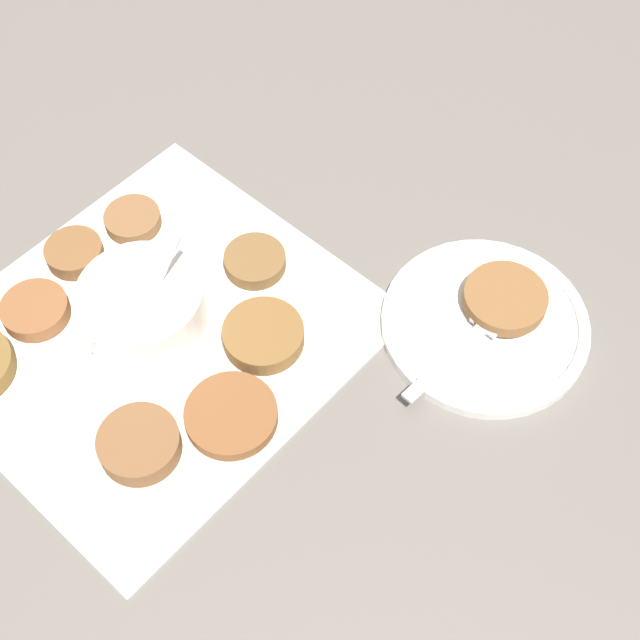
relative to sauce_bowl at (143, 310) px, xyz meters
The scene contains 13 objects.
ground_plane 0.05m from the sauce_bowl, 108.21° to the left, with size 4.00×4.00×0.00m, color #605B56.
napkin 0.03m from the sauce_bowl, 76.46° to the left, with size 0.38×0.35×0.00m.
sauce_bowl is the anchor object (origin of this frame).
fritter_0 0.11m from the sauce_bowl, 56.62° to the right, with size 0.06×0.06×0.02m.
fritter_1 0.13m from the sauce_bowl, 42.87° to the left, with size 0.07×0.07×0.02m.
fritter_2 0.13m from the sauce_bowl, 79.39° to the left, with size 0.08×0.08×0.01m.
fritter_3 0.11m from the sauce_bowl, 94.37° to the right, with size 0.06×0.06×0.02m.
fritter_4 0.12m from the sauce_bowl, 164.69° to the left, with size 0.06×0.06×0.01m.
fritter_5 0.12m from the sauce_bowl, 128.91° to the right, with size 0.06×0.06×0.01m.
fritter_7 0.11m from the sauce_bowl, 119.12° to the left, with size 0.07×0.07×0.02m.
serving_plate 0.32m from the sauce_bowl, 128.42° to the left, with size 0.19×0.19×0.02m.
fritter_on_plate 0.33m from the sauce_bowl, 131.36° to the left, with size 0.08×0.08×0.01m.
fork 0.31m from the sauce_bowl, 125.75° to the left, with size 0.17×0.04×0.00m.
Camera 1 is at (0.26, 0.38, 0.70)m, focal length 50.00 mm.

